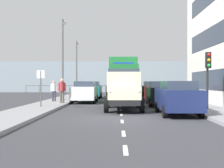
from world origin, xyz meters
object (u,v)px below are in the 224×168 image
Objects in this scene: car_black_kerbside_1 at (161,93)px; lorry_cargo_green at (123,78)px; car_white_oppositeside_0 at (85,92)px; lamp_post_promenade at (63,52)px; pedestrian_with_bag at (54,89)px; pedestrian_couple_a at (62,89)px; car_teal_oppositeside_1 at (92,90)px; car_red_kerbside_2 at (153,91)px; car_navy_kerbside_near at (177,97)px; street_sign at (41,82)px; truck_vintage_cream at (124,90)px; traffic_light_near at (208,68)px; lamp_post_far at (77,63)px.

lorry_cargo_green is at bearing -69.77° from car_black_kerbside_1.
lamp_post_promenade is at bearing -37.83° from car_white_oppositeside_0.
pedestrian_with_bag reaches higher than car_black_kerbside_1.
pedestrian_couple_a is (4.52, 6.22, -0.89)m from lorry_cargo_green.
car_red_kerbside_2 is at bearing 141.10° from car_teal_oppositeside_1.
car_black_kerbside_1 is (0.00, -5.69, -0.00)m from car_navy_kerbside_near.
car_red_kerbside_2 is 2.58× the size of pedestrian_with_bag.
street_sign is (2.07, 12.00, 0.79)m from car_teal_oppositeside_1.
car_white_oppositeside_0 is at bearing -64.75° from truck_vintage_cream.
car_white_oppositeside_0 is 4.23m from lamp_post_promenade.
lorry_cargo_green reaches higher than car_white_oppositeside_0.
truck_vintage_cream reaches higher than street_sign.
car_navy_kerbside_near and car_black_kerbside_1 have the same top height.
traffic_light_near is at bearing -139.44° from car_navy_kerbside_near.
car_black_kerbside_1 is at bearing 151.77° from car_white_oppositeside_0.
car_teal_oppositeside_1 is 1.39× the size of traffic_light_near.
car_black_kerbside_1 is at bearing 121.25° from car_teal_oppositeside_1.
car_red_kerbside_2 is 1.87× the size of street_sign.
lorry_cargo_green is (-0.15, -10.17, 0.90)m from truck_vintage_cream.
truck_vintage_cream is 7.97m from pedestrian_with_bag.
lamp_post_promenade is 9.03m from lamp_post_far.
car_black_kerbside_1 is 7.08m from pedestrian_couple_a.
lamp_post_far is at bearing -89.66° from lamp_post_promenade.
street_sign is at bearing 93.51° from pedestrian_with_bag.
lamp_post_promenade is at bearing 66.41° from car_teal_oppositeside_1.
pedestrian_couple_a reaches higher than car_black_kerbside_1.
car_navy_kerbside_near is 1.31× the size of traffic_light_near.
pedestrian_couple_a is 0.25× the size of lamp_post_promenade.
car_black_kerbside_1 is at bearing 149.01° from lamp_post_promenade.
pedestrian_couple_a reaches higher than car_navy_kerbside_near.
car_red_kerbside_2 and car_teal_oppositeside_1 have the same top height.
lamp_post_promenade is at bearing -53.19° from car_navy_kerbside_near.
pedestrian_with_bag is (5.39, -5.88, -0.07)m from truck_vintage_cream.
car_red_kerbside_2 and car_white_oppositeside_0 have the same top height.
lorry_cargo_green is at bearing -126.01° from pedestrian_couple_a.
traffic_light_near reaches higher than pedestrian_with_bag.
traffic_light_near is (-10.14, 6.47, 1.37)m from pedestrian_with_bag.
pedestrian_couple_a is 2.18m from pedestrian_with_bag.
street_sign is (7.74, 2.65, 0.79)m from car_black_kerbside_1.
lamp_post_far is at bearing -48.81° from car_red_kerbside_2.
car_teal_oppositeside_1 is at bearing 116.05° from lamp_post_far.
car_black_kerbside_1 is 16.01m from lamp_post_far.
car_white_oppositeside_0 is at bearing 16.93° from car_red_kerbside_2.
lorry_cargo_green reaches higher than car_teal_oppositeside_1.
car_navy_kerbside_near is at bearing 90.00° from car_red_kerbside_2.
truck_vintage_cream is 3.21× the size of pedestrian_couple_a.
pedestrian_with_bag is at bearing 88.55° from lamp_post_far.
lorry_cargo_green is 7.74m from pedestrian_couple_a.
car_white_oppositeside_0 is 0.60× the size of lamp_post_promenade.
car_red_kerbside_2 is at bearing -136.21° from street_sign.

